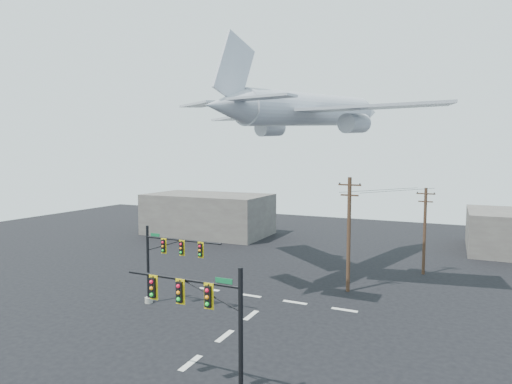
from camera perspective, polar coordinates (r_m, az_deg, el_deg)
The scene contains 9 objects.
ground at distance 26.38m, azimuth -8.72°, elevation -21.62°, with size 120.00×120.00×0.00m, color black.
lane_markings at distance 30.55m, azimuth -2.92°, elevation -17.72°, with size 14.00×21.20×0.01m.
signal_mast_near at distance 21.57m, azimuth -6.24°, elevation -16.89°, with size 6.86×0.73×6.61m.
signal_mast_far at distance 34.26m, azimuth -12.02°, elevation -9.03°, with size 6.99×0.69×6.25m.
utility_pole_a at distance 37.65m, azimuth 12.27°, elevation -5.26°, with size 1.99×0.33×9.92m.
utility_pole_b at distance 45.33m, azimuth 21.57°, elevation -4.66°, with size 1.74×0.29×8.61m.
power_lines at distance 40.90m, azimuth 17.48°, elevation 0.23°, with size 7.28×8.49×0.03m.
airliner at distance 41.61m, azimuth 7.38°, elevation 10.73°, with size 25.43×27.35×7.45m.
building_left at distance 64.49m, azimuth -6.41°, elevation -2.95°, with size 18.00×10.00×6.00m, color #625E56.
Camera 1 is at (13.16, -19.61, 11.74)m, focal length 30.00 mm.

